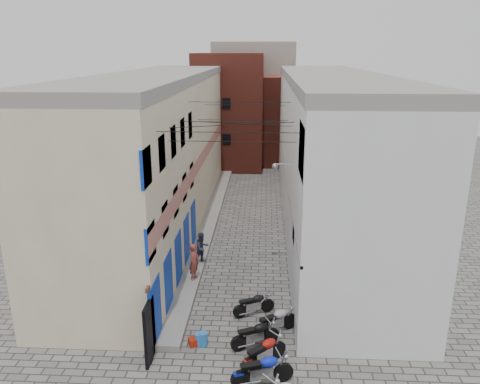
% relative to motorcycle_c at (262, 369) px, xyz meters
% --- Properties ---
extents(ground, '(90.00, 90.00, 0.00)m').
position_rel_motorcycle_c_xyz_m(ground, '(-1.31, 1.48, -0.60)').
color(ground, '#5C5956').
rests_on(ground, ground).
extents(plinth, '(0.90, 26.00, 0.25)m').
position_rel_motorcycle_c_xyz_m(plinth, '(-3.36, 14.48, -0.47)').
color(plinth, gray).
rests_on(plinth, ground).
extents(building_left, '(5.10, 27.00, 9.00)m').
position_rel_motorcycle_c_xyz_m(building_left, '(-6.29, 14.43, 3.90)').
color(building_left, '#C5B395').
rests_on(building_left, ground).
extents(building_right, '(5.94, 26.00, 9.00)m').
position_rel_motorcycle_c_xyz_m(building_right, '(3.68, 14.47, 3.91)').
color(building_right, silver).
rests_on(building_right, ground).
extents(building_far_brick_left, '(6.00, 6.00, 10.00)m').
position_rel_motorcycle_c_xyz_m(building_far_brick_left, '(-3.31, 29.48, 4.40)').
color(building_far_brick_left, maroon).
rests_on(building_far_brick_left, ground).
extents(building_far_brick_right, '(5.00, 6.00, 8.00)m').
position_rel_motorcycle_c_xyz_m(building_far_brick_right, '(1.69, 31.48, 3.40)').
color(building_far_brick_right, maroon).
rests_on(building_far_brick_right, ground).
extents(building_far_concrete, '(8.00, 5.00, 11.00)m').
position_rel_motorcycle_c_xyz_m(building_far_concrete, '(-1.31, 35.48, 4.90)').
color(building_far_concrete, gray).
rests_on(building_far_concrete, ground).
extents(far_shopfront, '(2.00, 0.30, 2.40)m').
position_rel_motorcycle_c_xyz_m(far_shopfront, '(-1.31, 26.68, 0.60)').
color(far_shopfront, black).
rests_on(far_shopfront, ground).
extents(overhead_wires, '(5.80, 13.02, 1.32)m').
position_rel_motorcycle_c_xyz_m(overhead_wires, '(-1.31, 9.12, 6.53)').
color(overhead_wires, black).
rests_on(overhead_wires, ground).
extents(motorcycle_c, '(2.17, 1.24, 1.20)m').
position_rel_motorcycle_c_xyz_m(motorcycle_c, '(0.00, 0.00, 0.00)').
color(motorcycle_c, '#0B1EAE').
rests_on(motorcycle_c, ground).
extents(motorcycle_d, '(1.84, 1.75, 1.12)m').
position_rel_motorcycle_c_xyz_m(motorcycle_d, '(0.05, 0.97, -0.04)').
color(motorcycle_d, '#9D120B').
rests_on(motorcycle_d, ground).
extents(motorcycle_e, '(1.95, 1.32, 1.09)m').
position_rel_motorcycle_c_xyz_m(motorcycle_e, '(-0.26, 1.99, -0.05)').
color(motorcycle_e, black).
rests_on(motorcycle_e, ground).
extents(motorcycle_f, '(1.96, 1.59, 1.13)m').
position_rel_motorcycle_c_xyz_m(motorcycle_f, '(0.47, 2.85, -0.03)').
color(motorcycle_f, '#A2A2A6').
rests_on(motorcycle_f, ground).
extents(motorcycle_g, '(1.85, 1.27, 1.03)m').
position_rel_motorcycle_c_xyz_m(motorcycle_g, '(-0.38, 4.10, -0.08)').
color(motorcycle_g, black).
rests_on(motorcycle_g, ground).
extents(person_a, '(0.54, 0.70, 1.70)m').
position_rel_motorcycle_c_xyz_m(person_a, '(-3.15, 6.60, 0.50)').
color(person_a, '#9A3F38').
rests_on(person_a, plinth).
extents(person_b, '(0.95, 0.95, 1.55)m').
position_rel_motorcycle_c_xyz_m(person_b, '(-3.01, 8.29, 0.43)').
color(person_b, '#2D2E44').
rests_on(person_b, plinth).
extents(water_jug_near, '(0.43, 0.43, 0.51)m').
position_rel_motorcycle_c_xyz_m(water_jug_near, '(-2.14, 1.98, -0.34)').
color(water_jug_near, blue).
rests_on(water_jug_near, ground).
extents(water_jug_far, '(0.36, 0.36, 0.46)m').
position_rel_motorcycle_c_xyz_m(water_jug_far, '(-2.30, 1.98, -0.37)').
color(water_jug_far, blue).
rests_on(water_jug_far, ground).
extents(red_crate, '(0.55, 0.49, 0.28)m').
position_rel_motorcycle_c_xyz_m(red_crate, '(-2.43, 1.98, -0.46)').
color(red_crate, '#A21C0B').
rests_on(red_crate, ground).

